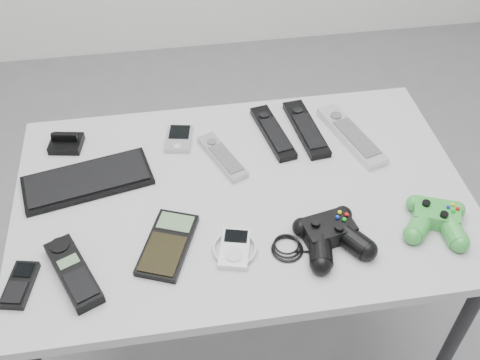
{
  "coord_description": "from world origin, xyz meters",
  "views": [
    {
      "loc": [
        -0.12,
        -0.9,
        1.63
      ],
      "look_at": [
        0.02,
        -0.0,
        0.71
      ],
      "focal_mm": 42.0,
      "sensor_mm": 36.0,
      "label": 1
    }
  ],
  "objects": [
    {
      "name": "floor",
      "position": [
        0.0,
        0.0,
        0.0
      ],
      "size": [
        3.5,
        3.5,
        0.0
      ],
      "primitive_type": "plane",
      "color": "slate",
      "rests_on": "ground"
    },
    {
      "name": "remote_black_b",
      "position": [
        0.22,
        0.17,
        0.7
      ],
      "size": [
        0.08,
        0.23,
        0.02
      ],
      "primitive_type": "cube",
      "rotation": [
        0.0,
        0.0,
        0.11
      ],
      "color": "black",
      "rests_on": "desk"
    },
    {
      "name": "cordless_handset",
      "position": [
        -0.35,
        -0.2,
        0.71
      ],
      "size": [
        0.13,
        0.19,
        0.03
      ],
      "primitive_type": "cube",
      "rotation": [
        0.0,
        0.0,
        0.43
      ],
      "color": "black",
      "rests_on": "desk"
    },
    {
      "name": "remote_silver_a",
      "position": [
        -0.01,
        0.09,
        0.7
      ],
      "size": [
        0.11,
        0.18,
        0.02
      ],
      "primitive_type": "cube",
      "rotation": [
        0.0,
        0.0,
        0.39
      ],
      "color": "#A2A1A8",
      "rests_on": "desk"
    },
    {
      "name": "calculator",
      "position": [
        -0.16,
        -0.16,
        0.7
      ],
      "size": [
        0.15,
        0.19,
        0.02
      ],
      "primitive_type": "cube",
      "rotation": [
        0.0,
        0.0,
        -0.38
      ],
      "color": "black",
      "rests_on": "desk"
    },
    {
      "name": "controller_black",
      "position": [
        0.18,
        -0.2,
        0.72
      ],
      "size": [
        0.28,
        0.2,
        0.05
      ],
      "primitive_type": null,
      "rotation": [
        0.0,
        0.0,
        0.2
      ],
      "color": "black",
      "rests_on": "desk"
    },
    {
      "name": "desk",
      "position": [
        0.02,
        -0.02,
        0.63
      ],
      "size": [
        1.04,
        0.67,
        0.69
      ],
      "color": "#9B9B9E",
      "rests_on": "floor"
    },
    {
      "name": "dock_bracket",
      "position": [
        -0.39,
        0.2,
        0.71
      ],
      "size": [
        0.09,
        0.08,
        0.04
      ],
      "primitive_type": "cube",
      "rotation": [
        0.0,
        0.0,
        -0.18
      ],
      "color": "black",
      "rests_on": "desk"
    },
    {
      "name": "pda_keyboard",
      "position": [
        -0.33,
        0.06,
        0.7
      ],
      "size": [
        0.31,
        0.18,
        0.02
      ],
      "primitive_type": "cube",
      "rotation": [
        0.0,
        0.0,
        0.21
      ],
      "color": "black",
      "rests_on": "desk"
    },
    {
      "name": "mobile_phone",
      "position": [
        -0.45,
        -0.21,
        0.7
      ],
      "size": [
        0.07,
        0.11,
        0.02
      ],
      "primitive_type": "cube",
      "rotation": [
        0.0,
        0.0,
        -0.21
      ],
      "color": "black",
      "rests_on": "desk"
    },
    {
      "name": "mp3_player",
      "position": [
        -0.02,
        -0.19,
        0.7
      ],
      "size": [
        0.12,
        0.12,
        0.02
      ],
      "primitive_type": "cube",
      "rotation": [
        0.0,
        0.0,
        -0.25
      ],
      "color": "silver",
      "rests_on": "desk"
    },
    {
      "name": "remote_silver_b",
      "position": [
        0.32,
        0.12,
        0.71
      ],
      "size": [
        0.12,
        0.25,
        0.02
      ],
      "primitive_type": "cube",
      "rotation": [
        0.0,
        0.0,
        0.29
      ],
      "color": "silver",
      "rests_on": "desk"
    },
    {
      "name": "pda",
      "position": [
        -0.11,
        0.18,
        0.7
      ],
      "size": [
        0.08,
        0.11,
        0.02
      ],
      "primitive_type": "cube",
      "rotation": [
        0.0,
        0.0,
        -0.18
      ],
      "color": "#A2A1A8",
      "rests_on": "desk"
    },
    {
      "name": "controller_green",
      "position": [
        0.42,
        -0.19,
        0.72
      ],
      "size": [
        0.18,
        0.18,
        0.05
      ],
      "primitive_type": null,
      "rotation": [
        0.0,
        0.0,
        -0.38
      ],
      "color": "#298624",
      "rests_on": "desk"
    },
    {
      "name": "remote_black_a",
      "position": [
        0.13,
        0.16,
        0.7
      ],
      "size": [
        0.08,
        0.21,
        0.02
      ],
      "primitive_type": "cube",
      "rotation": [
        0.0,
        0.0,
        0.18
      ],
      "color": "black",
      "rests_on": "desk"
    }
  ]
}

